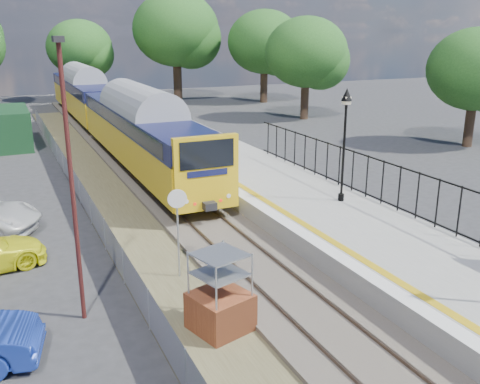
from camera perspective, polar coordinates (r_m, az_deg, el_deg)
ground at (r=15.52m, az=6.98°, el=-12.77°), size 120.00×120.00×0.00m
track_bed at (r=23.39m, az=-6.39°, el=-2.09°), size 5.90×80.00×0.29m
platform at (r=23.65m, az=5.70°, el=-0.95°), size 5.00×70.00×0.90m
platform_edge at (r=22.58m, az=1.19°, el=-0.51°), size 0.90×70.00×0.01m
victorian_lamp_north at (r=21.71m, az=11.19°, el=7.67°), size 0.44×0.44×4.60m
palisade_fence at (r=20.24m, az=19.85°, el=-0.85°), size 0.12×26.00×2.00m
wire_fence at (r=24.64m, az=-16.40°, el=-0.47°), size 0.06×52.00×1.20m
tree_line at (r=54.12m, az=-15.87°, el=15.12°), size 56.80×43.80×11.88m
train at (r=40.45m, az=-14.15°, el=8.80°), size 2.82×40.83×3.51m
brick_plinth at (r=14.15m, az=-2.13°, el=-10.80°), size 1.72×1.72×2.24m
speed_sign at (r=16.72m, az=-6.66°, el=-2.77°), size 0.60×0.16×2.99m
carpark_lamp at (r=14.28m, az=-17.65°, el=2.35°), size 0.25×0.50×7.52m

